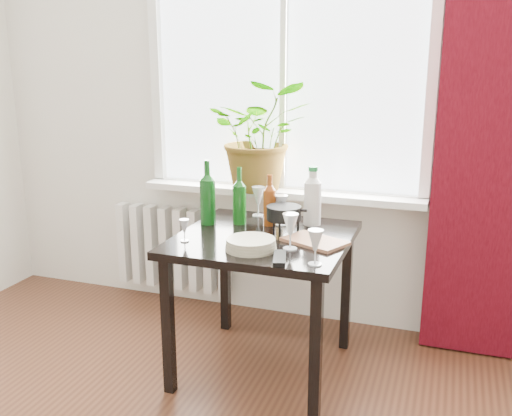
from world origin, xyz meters
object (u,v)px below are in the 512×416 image
(cutting_board, at_px, (315,241))
(radiator, at_px, (173,248))
(bottle_amber, at_px, (270,200))
(wineglass_back_center, at_px, (281,210))
(potted_plant, at_px, (261,136))
(wineglass_front_right, at_px, (290,231))
(plate_stack, at_px, (251,244))
(wineglass_front_left, at_px, (184,230))
(wine_bottle_right, at_px, (239,195))
(wineglass_back_left, at_px, (258,201))
(wineglass_far_right, at_px, (315,247))
(wine_bottle_left, at_px, (208,192))
(fondue_pot, at_px, (284,219))
(tv_remote, at_px, (280,258))
(cleaning_bottle, at_px, (313,195))
(table, at_px, (264,253))

(cutting_board, bearing_deg, radiator, 149.39)
(bottle_amber, xyz_separation_m, cutting_board, (0.30, -0.22, -0.13))
(wineglass_back_center, bearing_deg, potted_plant, 123.99)
(wineglass_front_right, xyz_separation_m, plate_stack, (-0.17, -0.06, -0.06))
(plate_stack, bearing_deg, wineglass_front_left, 178.53)
(wine_bottle_right, xyz_separation_m, bottle_amber, (0.16, 0.02, -0.02))
(wine_bottle_right, distance_m, wineglass_back_left, 0.20)
(wineglass_front_right, bearing_deg, wineglass_far_right, -46.41)
(wine_bottle_left, bearing_deg, wineglass_front_left, -86.49)
(wineglass_far_right, xyz_separation_m, wineglass_front_left, (-0.68, 0.11, -0.02))
(plate_stack, distance_m, fondue_pot, 0.33)
(wine_bottle_left, bearing_deg, radiator, 133.43)
(potted_plant, bearing_deg, radiator, 173.21)
(wine_bottle_right, bearing_deg, wineglass_far_right, -42.74)
(potted_plant, relative_size, cutting_board, 2.19)
(bottle_amber, bearing_deg, fondue_pot, -42.49)
(fondue_pot, xyz_separation_m, tv_remote, (0.10, -0.41, -0.06))
(wineglass_front_right, distance_m, tv_remote, 0.18)
(plate_stack, height_order, tv_remote, plate_stack)
(wine_bottle_right, distance_m, cleaning_bottle, 0.39)
(radiator, height_order, wineglass_front_left, wineglass_front_left)
(wineglass_back_center, bearing_deg, wineglass_far_right, -59.67)
(wineglass_far_right, bearing_deg, wineglass_back_left, 126.08)
(cutting_board, bearing_deg, wine_bottle_left, 167.55)
(radiator, relative_size, wineglass_front_right, 4.55)
(wine_bottle_left, relative_size, cutting_board, 1.21)
(plate_stack, bearing_deg, fondue_pot, 78.36)
(potted_plant, bearing_deg, table, -69.53)
(wineglass_back_center, bearing_deg, tv_remote, -73.77)
(wineglass_back_left, relative_size, wineglass_front_left, 1.54)
(wine_bottle_left, bearing_deg, cutting_board, -12.45)
(potted_plant, bearing_deg, wineglass_front_left, -99.26)
(bottle_amber, xyz_separation_m, wineglass_front_left, (-0.30, -0.41, -0.08))
(wineglass_back_left, height_order, tv_remote, wineglass_back_left)
(wineglass_far_right, relative_size, cutting_board, 0.55)
(bottle_amber, height_order, cleaning_bottle, cleaning_bottle)
(wine_bottle_left, relative_size, plate_stack, 1.46)
(wineglass_back_left, xyz_separation_m, tv_remote, (0.33, -0.67, -0.08))
(wine_bottle_left, height_order, wine_bottle_right, wine_bottle_left)
(wineglass_front_left, relative_size, plate_stack, 0.47)
(wineglass_far_right, bearing_deg, wine_bottle_left, 147.84)
(wineglass_front_right, bearing_deg, potted_plant, 118.49)
(wineglass_front_right, relative_size, wineglass_back_center, 1.05)
(wine_bottle_left, xyz_separation_m, wineglass_back_center, (0.38, 0.10, -0.09))
(tv_remote, bearing_deg, wineglass_far_right, -17.82)
(cleaning_bottle, relative_size, tv_remote, 1.82)
(wineglass_front_right, xyz_separation_m, fondue_pot, (-0.11, 0.25, -0.02))
(wine_bottle_left, relative_size, tv_remote, 1.98)
(wineglass_front_right, bearing_deg, wineglass_back_center, 112.84)
(bottle_amber, relative_size, wineglass_front_right, 1.59)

